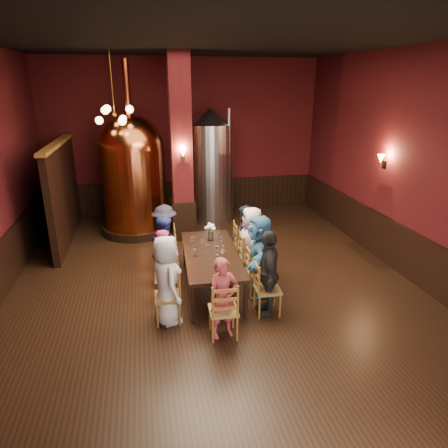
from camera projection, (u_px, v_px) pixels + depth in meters
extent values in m
plane|color=black|center=(215.00, 286.00, 7.87)|extent=(10.00, 10.00, 0.00)
plane|color=black|center=(213.00, 36.00, 6.38)|extent=(10.00, 10.00, 0.00)
cube|color=#4B1014|center=(184.00, 139.00, 11.74)|extent=(8.00, 0.02, 4.50)
cube|color=#4B1014|center=(355.00, 342.00, 2.51)|extent=(8.00, 0.02, 4.50)
cube|color=#4B1014|center=(413.00, 166.00, 7.88)|extent=(0.02, 10.00, 4.50)
cube|color=black|center=(398.00, 247.00, 8.46)|extent=(0.08, 9.90, 1.00)
cube|color=black|center=(186.00, 196.00, 12.29)|extent=(7.90, 0.08, 1.00)
cube|color=#4B1014|center=(181.00, 150.00, 9.65)|extent=(0.58, 0.58, 4.50)
cube|color=black|center=(64.00, 194.00, 9.83)|extent=(0.22, 3.50, 2.40)
cube|color=black|center=(211.00, 255.00, 7.56)|extent=(1.12, 2.45, 0.06)
cylinder|color=black|center=(193.00, 305.00, 6.56)|extent=(0.07, 0.07, 0.69)
cylinder|color=black|center=(246.00, 301.00, 6.68)|extent=(0.07, 0.07, 0.69)
cylinder|color=black|center=(185.00, 251.00, 8.68)|extent=(0.07, 0.07, 0.69)
cylinder|color=black|center=(225.00, 248.00, 8.81)|extent=(0.07, 0.07, 0.69)
imported|color=silver|center=(167.00, 280.00, 6.49)|extent=(0.63, 0.83, 1.52)
imported|color=maroon|center=(166.00, 266.00, 7.14)|extent=(0.42, 0.56, 1.39)
imported|color=navy|center=(166.00, 251.00, 7.75)|extent=(0.35, 0.69, 1.41)
imported|color=black|center=(165.00, 238.00, 8.37)|extent=(0.82, 1.05, 1.43)
imported|color=black|center=(268.00, 273.00, 6.73)|extent=(0.56, 0.95, 1.53)
imported|color=teal|center=(259.00, 256.00, 7.35)|extent=(0.79, 1.52, 1.57)
imported|color=beige|center=(251.00, 244.00, 7.97)|extent=(0.57, 0.79, 1.51)
imported|color=#192032|center=(244.00, 236.00, 8.63)|extent=(0.42, 0.69, 1.34)
imported|color=#A3363C|center=(223.00, 298.00, 6.13)|extent=(0.54, 0.42, 1.33)
cylinder|color=black|center=(138.00, 227.00, 10.80)|extent=(1.84, 1.84, 0.20)
cylinder|color=#B55429|center=(134.00, 187.00, 10.42)|extent=(1.95, 1.95, 2.04)
sphere|color=#B55429|center=(131.00, 148.00, 10.08)|extent=(1.64, 1.64, 1.64)
cylinder|color=#B55429|center=(127.00, 88.00, 9.60)|extent=(0.16, 0.16, 1.33)
cylinder|color=#B2B2B7|center=(210.00, 173.00, 11.36)|extent=(1.63, 1.63, 2.74)
cone|color=#B2B2B7|center=(210.00, 116.00, 10.83)|extent=(1.31, 1.31, 0.44)
cylinder|color=#B2B2B7|center=(229.00, 166.00, 10.94)|extent=(0.09, 0.09, 3.06)
cylinder|color=white|center=(211.00, 236.00, 8.13)|extent=(0.11, 0.11, 0.19)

